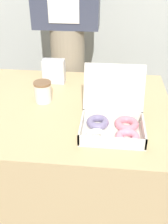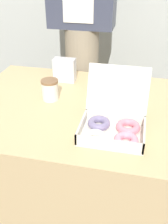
{
  "view_description": "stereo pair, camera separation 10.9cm",
  "coord_description": "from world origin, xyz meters",
  "px_view_note": "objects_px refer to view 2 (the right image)",
  "views": [
    {
      "loc": [
        0.22,
        -1.15,
        1.39
      ],
      "look_at": [
        0.13,
        -0.23,
        0.82
      ],
      "focal_mm": 42.0,
      "sensor_mm": 36.0,
      "label": 1
    },
    {
      "loc": [
        0.33,
        -1.13,
        1.39
      ],
      "look_at": [
        0.13,
        -0.23,
        0.82
      ],
      "focal_mm": 42.0,
      "sensor_mm": 36.0,
      "label": 2
    }
  ],
  "objects_px": {
    "donut_box": "(114,125)",
    "coffee_cup": "(50,90)",
    "napkin_holder": "(65,70)",
    "person_customer": "(82,24)"
  },
  "relations": [
    {
      "from": "napkin_holder",
      "to": "person_customer",
      "type": "height_order",
      "value": "person_customer"
    },
    {
      "from": "napkin_holder",
      "to": "person_customer",
      "type": "xyz_separation_m",
      "value": [
        0.03,
        0.33,
        0.19
      ]
    },
    {
      "from": "coffee_cup",
      "to": "napkin_holder",
      "type": "distance_m",
      "value": 0.24
    },
    {
      "from": "coffee_cup",
      "to": "napkin_holder",
      "type": "xyz_separation_m",
      "value": [
        0.01,
        0.24,
        0.01
      ]
    },
    {
      "from": "napkin_holder",
      "to": "person_customer",
      "type": "distance_m",
      "value": 0.39
    },
    {
      "from": "napkin_holder",
      "to": "person_customer",
      "type": "relative_size",
      "value": 0.08
    },
    {
      "from": "coffee_cup",
      "to": "person_customer",
      "type": "height_order",
      "value": "person_customer"
    },
    {
      "from": "donut_box",
      "to": "coffee_cup",
      "type": "xyz_separation_m",
      "value": [
        -0.37,
        0.23,
        0.02
      ]
    },
    {
      "from": "donut_box",
      "to": "coffee_cup",
      "type": "bearing_deg",
      "value": 147.95
    },
    {
      "from": "donut_box",
      "to": "napkin_holder",
      "type": "height_order",
      "value": "donut_box"
    }
  ]
}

